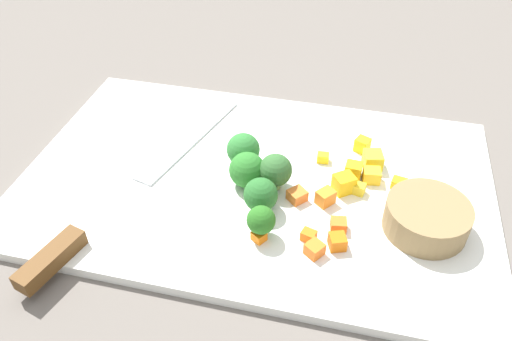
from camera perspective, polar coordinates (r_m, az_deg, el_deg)
The scene contains 25 objects.
ground_plane at distance 0.59m, azimuth -0.00°, elevation -1.62°, with size 4.00×4.00×0.00m, color #676059.
cutting_board at distance 0.59m, azimuth -0.00°, elevation -1.19°, with size 0.54×0.34×0.01m, color white.
prep_bowl at distance 0.54m, azimuth 18.93°, elevation -5.10°, with size 0.09×0.09×0.03m, color olive.
chef_knife at distance 0.56m, azimuth -16.13°, elevation -3.88°, with size 0.12×0.36×0.02m.
carrot_dice_0 at distance 0.50m, azimuth 6.70°, elevation -8.92°, with size 0.02×0.02×0.01m, color orange.
carrot_dice_1 at distance 0.55m, azimuth 0.34°, elevation -2.84°, with size 0.01×0.01×0.01m, color orange.
carrot_dice_2 at distance 0.51m, azimuth 9.28°, elevation -8.03°, with size 0.02×0.02×0.01m, color orange.
carrot_dice_3 at distance 0.53m, azimuth 9.40°, elevation -6.16°, with size 0.02×0.01×0.01m, color orange.
carrot_dice_4 at distance 0.55m, azimuth 7.94°, elevation -3.05°, with size 0.02×0.01×0.02m, color orange.
carrot_dice_5 at distance 0.51m, azimuth 6.03°, elevation -7.40°, with size 0.01×0.01×0.01m, color orange.
carrot_dice_6 at distance 0.51m, azimuth 0.34°, elevation -7.51°, with size 0.01×0.01×0.01m, color orange.
carrot_dice_7 at distance 0.55m, azimuth 4.72°, elevation -2.85°, with size 0.02×0.02×0.01m, color orange.
pepper_dice_0 at distance 0.57m, azimuth 10.03°, elevation -1.32°, with size 0.02×0.02×0.02m, color yellow.
pepper_dice_1 at distance 0.61m, azimuth 7.66°, elevation 1.46°, with size 0.01×0.01×0.01m, color yellow.
pepper_dice_2 at distance 0.63m, azimuth 12.05°, elevation 2.88°, with size 0.02×0.02×0.02m, color yellow.
pepper_dice_3 at distance 0.59m, azimuth 11.06°, elevation -0.00°, with size 0.02×0.02×0.02m, color yellow.
pepper_dice_4 at distance 0.61m, azimuth 13.19°, elevation 1.16°, with size 0.02×0.02×0.02m, color yellow.
pepper_dice_5 at distance 0.57m, azimuth 11.70°, elevation -2.05°, with size 0.01×0.01×0.01m, color yellow.
pepper_dice_6 at distance 0.59m, azimuth 13.07°, elevation -0.56°, with size 0.02×0.02×0.02m, color yellow.
pepper_dice_7 at distance 0.59m, azimuth 16.01°, elevation -1.43°, with size 0.02×0.01×0.01m, color yellow.
broccoli_floret_0 at distance 0.50m, azimuth 0.59°, elevation -5.75°, with size 0.03×0.03×0.04m.
broccoli_floret_1 at distance 0.53m, azimuth 0.53°, elevation -2.83°, with size 0.04×0.04×0.04m.
broccoli_floret_2 at distance 0.55m, azimuth 2.24°, elevation -0.02°, with size 0.04×0.04×0.04m.
broccoli_floret_3 at distance 0.56m, azimuth -1.01°, elevation 0.03°, with size 0.04×0.04×0.04m.
broccoli_floret_4 at distance 0.58m, azimuth -1.47°, elevation 2.36°, with size 0.04×0.04×0.05m.
Camera 1 is at (-0.10, 0.42, 0.40)m, focal length 35.01 mm.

